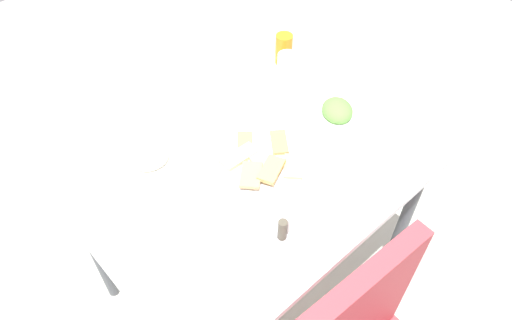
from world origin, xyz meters
TOP-DOWN VIEW (x-y plane):
  - ground_plane at (0.00, 0.00)m, footprint 6.00×6.00m
  - dining_table at (0.00, 0.00)m, footprint 1.06×0.81m
  - pide_platter at (-0.03, 0.01)m, footprint 0.30×0.30m
  - salad_plate_greens at (-0.38, 0.02)m, footprint 0.22×0.22m
  - salad_plate_rice at (0.23, -0.24)m, footprint 0.19×0.19m
  - soda_can at (-0.46, -0.34)m, footprint 0.09×0.09m
  - drinking_glass at (-0.40, -0.25)m, footprint 0.07×0.07m
  - paper_napkin at (0.32, 0.02)m, footprint 0.14×0.14m
  - fork at (0.32, 0.00)m, footprint 0.17×0.07m
  - spoon at (0.32, 0.04)m, footprint 0.17×0.05m
  - condiment_caddy at (0.10, 0.25)m, footprint 0.10×0.10m

SIDE VIEW (x-z plane):
  - ground_plane at x=0.00m, z-range 0.00..0.00m
  - dining_table at x=0.00m, z-range 0.27..0.98m
  - paper_napkin at x=0.32m, z-range 0.71..0.71m
  - fork at x=0.32m, z-range 0.71..0.71m
  - spoon at x=0.32m, z-range 0.71..0.71m
  - pide_platter at x=-0.03m, z-range 0.70..0.74m
  - salad_plate_rice at x=0.23m, z-range 0.70..0.75m
  - salad_plate_greens at x=-0.38m, z-range 0.69..0.76m
  - condiment_caddy at x=0.10m, z-range 0.69..0.77m
  - drinking_glass at x=-0.40m, z-range 0.71..0.81m
  - soda_can at x=-0.46m, z-range 0.71..0.83m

